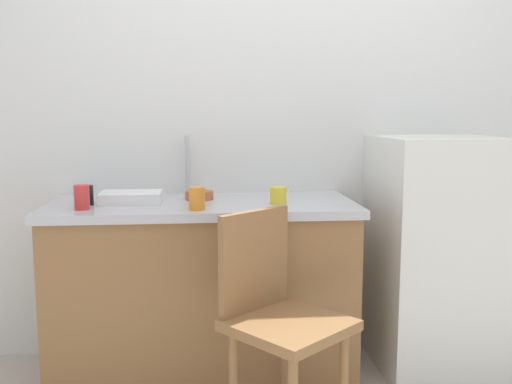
{
  "coord_description": "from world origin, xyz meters",
  "views": [
    {
      "loc": [
        -0.41,
        -1.99,
        1.27
      ],
      "look_at": [
        -0.17,
        0.6,
        0.9
      ],
      "focal_mm": 39.65,
      "sensor_mm": 36.0,
      "label": 1
    }
  ],
  "objects_px": {
    "terracotta_bowl": "(199,195)",
    "cup_black": "(87,195)",
    "chair": "(277,314)",
    "cup_orange": "(197,198)",
    "dish_tray": "(131,197)",
    "cup_yellow": "(278,195)",
    "cup_red": "(82,197)",
    "refrigerator": "(436,253)"
  },
  "relations": [
    {
      "from": "terracotta_bowl",
      "to": "chair",
      "type": "bearing_deg",
      "value": -65.04
    },
    {
      "from": "cup_orange",
      "to": "cup_red",
      "type": "height_order",
      "value": "cup_red"
    },
    {
      "from": "cup_orange",
      "to": "chair",
      "type": "bearing_deg",
      "value": -48.57
    },
    {
      "from": "refrigerator",
      "to": "cup_yellow",
      "type": "distance_m",
      "value": 0.87
    },
    {
      "from": "terracotta_bowl",
      "to": "cup_yellow",
      "type": "distance_m",
      "value": 0.4
    },
    {
      "from": "cup_orange",
      "to": "cup_red",
      "type": "xyz_separation_m",
      "value": [
        -0.5,
        0.05,
        0.0
      ]
    },
    {
      "from": "refrigerator",
      "to": "dish_tray",
      "type": "relative_size",
      "value": 4.12
    },
    {
      "from": "chair",
      "to": "cup_orange",
      "type": "height_order",
      "value": "cup_orange"
    },
    {
      "from": "cup_red",
      "to": "cup_black",
      "type": "bearing_deg",
      "value": 92.41
    },
    {
      "from": "dish_tray",
      "to": "cup_yellow",
      "type": "height_order",
      "value": "cup_yellow"
    },
    {
      "from": "terracotta_bowl",
      "to": "cup_black",
      "type": "xyz_separation_m",
      "value": [
        -0.51,
        -0.11,
        0.02
      ]
    },
    {
      "from": "chair",
      "to": "cup_black",
      "type": "distance_m",
      "value": 1.04
    },
    {
      "from": "dish_tray",
      "to": "cup_black",
      "type": "bearing_deg",
      "value": -166.74
    },
    {
      "from": "cup_yellow",
      "to": "cup_red",
      "type": "distance_m",
      "value": 0.87
    },
    {
      "from": "refrigerator",
      "to": "cup_yellow",
      "type": "height_order",
      "value": "refrigerator"
    },
    {
      "from": "chair",
      "to": "terracotta_bowl",
      "type": "bearing_deg",
      "value": 74.83
    },
    {
      "from": "chair",
      "to": "terracotta_bowl",
      "type": "distance_m",
      "value": 0.8
    },
    {
      "from": "dish_tray",
      "to": "cup_red",
      "type": "bearing_deg",
      "value": -137.43
    },
    {
      "from": "chair",
      "to": "cup_red",
      "type": "bearing_deg",
      "value": 113.37
    },
    {
      "from": "refrigerator",
      "to": "terracotta_bowl",
      "type": "height_order",
      "value": "refrigerator"
    },
    {
      "from": "cup_yellow",
      "to": "cup_red",
      "type": "xyz_separation_m",
      "value": [
        -0.87,
        -0.08,
        0.01
      ]
    },
    {
      "from": "terracotta_bowl",
      "to": "cup_yellow",
      "type": "height_order",
      "value": "cup_yellow"
    },
    {
      "from": "cup_yellow",
      "to": "cup_red",
      "type": "relative_size",
      "value": 0.73
    },
    {
      "from": "cup_orange",
      "to": "cup_red",
      "type": "distance_m",
      "value": 0.5
    },
    {
      "from": "cup_yellow",
      "to": "cup_black",
      "type": "relative_size",
      "value": 0.88
    },
    {
      "from": "refrigerator",
      "to": "cup_red",
      "type": "bearing_deg",
      "value": -174.44
    },
    {
      "from": "cup_red",
      "to": "cup_orange",
      "type": "bearing_deg",
      "value": -6.17
    },
    {
      "from": "terracotta_bowl",
      "to": "cup_red",
      "type": "relative_size",
      "value": 1.27
    },
    {
      "from": "dish_tray",
      "to": "cup_red",
      "type": "xyz_separation_m",
      "value": [
        -0.19,
        -0.17,
        0.03
      ]
    },
    {
      "from": "dish_tray",
      "to": "cup_yellow",
      "type": "bearing_deg",
      "value": -8.13
    },
    {
      "from": "chair",
      "to": "cup_black",
      "type": "bearing_deg",
      "value": 106.74
    },
    {
      "from": "terracotta_bowl",
      "to": "cup_orange",
      "type": "height_order",
      "value": "cup_orange"
    },
    {
      "from": "chair",
      "to": "cup_black",
      "type": "relative_size",
      "value": 9.99
    },
    {
      "from": "cup_orange",
      "to": "cup_black",
      "type": "relative_size",
      "value": 1.11
    },
    {
      "from": "refrigerator",
      "to": "cup_red",
      "type": "height_order",
      "value": "refrigerator"
    },
    {
      "from": "cup_yellow",
      "to": "cup_black",
      "type": "xyz_separation_m",
      "value": [
        -0.87,
        0.05,
        0.01
      ]
    },
    {
      "from": "cup_orange",
      "to": "cup_yellow",
      "type": "bearing_deg",
      "value": 19.23
    },
    {
      "from": "terracotta_bowl",
      "to": "cup_black",
      "type": "distance_m",
      "value": 0.52
    },
    {
      "from": "chair",
      "to": "cup_red",
      "type": "height_order",
      "value": "cup_red"
    },
    {
      "from": "refrigerator",
      "to": "cup_orange",
      "type": "xyz_separation_m",
      "value": [
        -1.17,
        -0.22,
        0.33
      ]
    },
    {
      "from": "chair",
      "to": "cup_orange",
      "type": "distance_m",
      "value": 0.61
    },
    {
      "from": "cup_black",
      "to": "cup_orange",
      "type": "bearing_deg",
      "value": -19.79
    }
  ]
}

